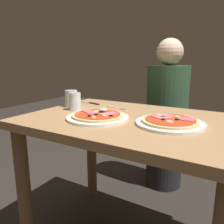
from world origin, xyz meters
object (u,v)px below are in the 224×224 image
water_glass_far (75,102)px  fork (115,107)px  pizza_across_left (170,122)px  pizza_foreground (98,116)px  water_glass_near (71,100)px  knife (90,103)px  dining_table (130,144)px  diner_person (166,119)px

water_glass_far → fork: 0.24m
pizza_across_left → pizza_foreground: bearing=-167.4°
water_glass_far → fork: size_ratio=0.63×
water_glass_near → knife: size_ratio=0.52×
fork → pizza_across_left: bearing=-26.3°
dining_table → fork: (-0.19, 0.17, 0.14)m
dining_table → water_glass_near: 0.48m
water_glass_near → fork: (0.25, 0.10, -0.04)m
water_glass_near → water_glass_far: water_glass_near is taller
pizza_across_left → diner_person: size_ratio=0.25×
pizza_across_left → water_glass_near: 0.64m
pizza_across_left → dining_table: bearing=174.7°
pizza_foreground → diner_person: 0.87m
dining_table → water_glass_near: (-0.43, 0.07, 0.18)m
dining_table → diner_person: 0.75m
dining_table → knife: 0.48m
fork → water_glass_near: bearing=-157.4°
pizza_foreground → knife: bearing=130.9°
dining_table → water_glass_far: 0.40m
pizza_across_left → fork: pizza_across_left is taller
dining_table → diner_person: size_ratio=0.88×
diner_person → water_glass_far: bearing=67.6°
water_glass_near → knife: (0.03, 0.15, -0.04)m
water_glass_far → knife: 0.22m
pizza_across_left → water_glass_far: bearing=177.5°
dining_table → water_glass_far: (-0.35, 0.01, 0.18)m
dining_table → pizza_across_left: bearing=-5.3°
pizza_foreground → pizza_across_left: size_ratio=1.00×
pizza_foreground → water_glass_far: water_glass_far is taller
water_glass_near → knife: water_glass_near is taller
fork → pizza_foreground: bearing=-78.5°
water_glass_near → diner_person: (0.39, 0.68, -0.23)m
water_glass_near → diner_person: 0.81m
pizza_across_left → fork: 0.43m
pizza_foreground → fork: pizza_foreground is taller
pizza_across_left → fork: size_ratio=1.93×
water_glass_far → dining_table: bearing=-0.9°
dining_table → water_glass_far: size_ratio=10.53×
pizza_across_left → diner_person: (-0.25, 0.77, -0.19)m
water_glass_near → fork: bearing=22.6°
water_glass_far → fork: bearing=45.0°
dining_table → pizza_foreground: pizza_foreground is taller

